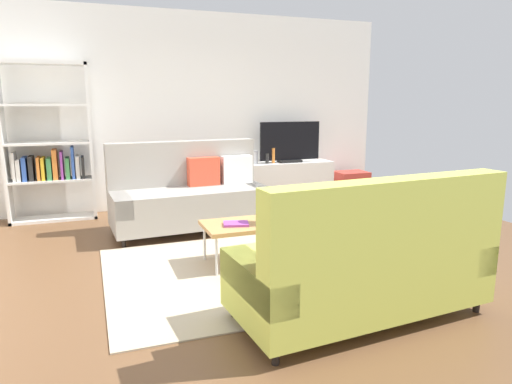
{
  "coord_description": "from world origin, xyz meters",
  "views": [
    {
      "loc": [
        -1.4,
        -4.19,
        1.6
      ],
      "look_at": [
        0.23,
        0.29,
        0.65
      ],
      "focal_mm": 32.12,
      "sensor_mm": 36.0,
      "label": 1
    }
  ],
  "objects": [
    {
      "name": "bottle_1",
      "position": [
        1.3,
        2.42,
        0.76
      ],
      "size": [
        0.05,
        0.05,
        0.24
      ],
      "primitive_type": "cylinder",
      "color": "orange",
      "rests_on": "tv_console"
    },
    {
      "name": "tv_console",
      "position": [
        1.59,
        2.46,
        0.32
      ],
      "size": [
        1.4,
        0.44,
        0.64
      ],
      "primitive_type": "cube",
      "color": "silver",
      "rests_on": "ground_plane"
    },
    {
      "name": "storage_trunk",
      "position": [
        2.69,
        2.36,
        0.22
      ],
      "size": [
        0.52,
        0.4,
        0.44
      ],
      "primitive_type": "cube",
      "color": "#B2382D",
      "rests_on": "ground_plane"
    },
    {
      "name": "bottle_0",
      "position": [
        1.2,
        2.42,
        0.72
      ],
      "size": [
        0.05,
        0.05,
        0.16
      ],
      "primitive_type": "cylinder",
      "color": "#262626",
      "rests_on": "tv_console"
    },
    {
      "name": "vase_0",
      "position": [
        1.01,
        2.51,
        0.74
      ],
      "size": [
        0.13,
        0.13,
        0.19
      ],
      "primitive_type": "cylinder",
      "color": "silver",
      "rests_on": "tv_console"
    },
    {
      "name": "area_rug",
      "position": [
        0.08,
        -0.26,
        0.01
      ],
      "size": [
        2.9,
        2.2,
        0.01
      ],
      "primitive_type": "cube",
      "color": "tan",
      "rests_on": "ground_plane"
    },
    {
      "name": "ground_plane",
      "position": [
        0.0,
        0.0,
        0.0
      ],
      "size": [
        7.68,
        7.68,
        0.0
      ],
      "primitive_type": "plane",
      "color": "brown"
    },
    {
      "name": "bookshelf",
      "position": [
        -1.91,
        2.48,
        0.95
      ],
      "size": [
        1.1,
        0.36,
        2.1
      ],
      "color": "white",
      "rests_on": "ground_plane"
    },
    {
      "name": "potted_plant",
      "position": [
        0.2,
        -0.14,
        0.61
      ],
      "size": [
        0.22,
        0.22,
        0.33
      ],
      "color": "brown",
      "rests_on": "coffee_table"
    },
    {
      "name": "wall_far",
      "position": [
        0.0,
        2.8,
        1.45
      ],
      "size": [
        6.4,
        0.12,
        2.9
      ],
      "primitive_type": "cube",
      "color": "white",
      "rests_on": "ground_plane"
    },
    {
      "name": "coffee_table",
      "position": [
        0.13,
        -0.06,
        0.39
      ],
      "size": [
        1.1,
        0.56,
        0.42
      ],
      "color": "#B7844C",
      "rests_on": "ground_plane"
    },
    {
      "name": "couch_green",
      "position": [
        0.43,
        -1.48,
        0.44
      ],
      "size": [
        1.96,
        0.99,
        1.1
      ],
      "rotation": [
        0.0,
        0.0,
        0.08
      ],
      "color": "#C1CC51",
      "rests_on": "ground_plane"
    },
    {
      "name": "table_book_0",
      "position": [
        -0.11,
        -0.1,
        0.43
      ],
      "size": [
        0.28,
        0.23,
        0.02
      ],
      "primitive_type": "cube",
      "rotation": [
        0.0,
        0.0,
        -0.25
      ],
      "color": "purple",
      "rests_on": "coffee_table"
    },
    {
      "name": "tv",
      "position": [
        1.59,
        2.44,
        0.95
      ],
      "size": [
        1.0,
        0.2,
        0.64
      ],
      "color": "black",
      "rests_on": "tv_console"
    },
    {
      "name": "couch_beige",
      "position": [
        -0.25,
        1.36,
        0.45
      ],
      "size": [
        1.95,
        0.96,
        1.1
      ],
      "rotation": [
        0.0,
        0.0,
        3.2
      ],
      "color": "gray",
      "rests_on": "ground_plane"
    }
  ]
}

